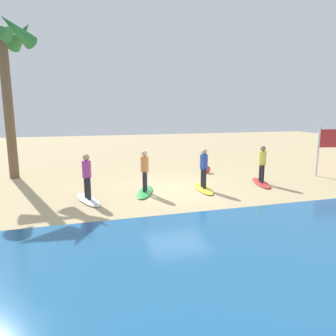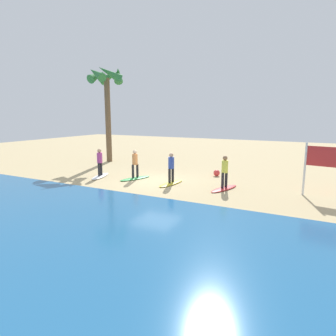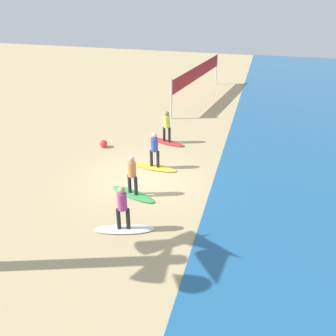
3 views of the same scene
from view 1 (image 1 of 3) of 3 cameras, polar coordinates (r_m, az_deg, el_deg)
ground_plane at (r=12.81m, az=1.70°, el=-4.12°), size 60.00×60.00×0.00m
surfboard_red at (r=14.51m, az=16.90°, el=-2.64°), size 1.14×2.17×0.09m
surfer_red at (r=14.33m, az=17.11°, el=1.22°), size 0.32×0.45×1.64m
surfboard_yellow at (r=12.97m, az=6.56°, el=-3.80°), size 0.79×2.15×0.09m
surfer_yellow at (r=12.76m, az=6.66°, el=0.52°), size 0.32×0.46×1.64m
surfboard_green at (r=12.40m, az=-4.29°, el=-4.43°), size 1.24×2.16×0.09m
surfer_green at (r=12.18m, az=-4.35°, el=0.08°), size 0.32×0.44×1.64m
surfboard_white at (r=11.69m, az=-14.63°, el=-5.68°), size 1.13×2.17×0.09m
surfer_white at (r=11.46m, az=-14.86°, el=-0.92°), size 0.32×0.45×1.64m
palm_tree at (r=16.83m, az=-28.34°, el=18.79°), size 2.88×3.03×7.49m
beach_ball at (r=16.40m, az=7.20°, el=-0.23°), size 0.39×0.39×0.39m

